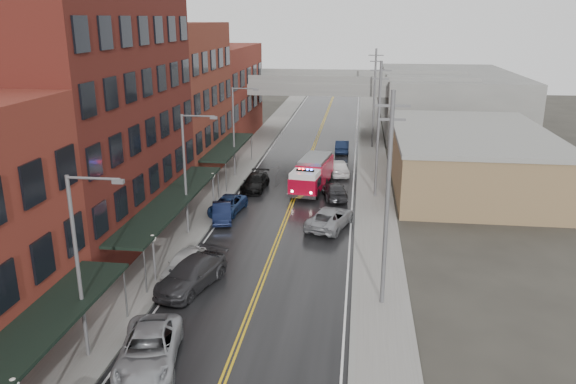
{
  "coord_description": "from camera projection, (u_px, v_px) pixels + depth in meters",
  "views": [
    {
      "loc": [
        5.59,
        -13.74,
        15.45
      ],
      "look_at": [
        0.46,
        25.91,
        3.0
      ],
      "focal_mm": 35.0,
      "sensor_mm": 36.0,
      "label": 1
    }
  ],
  "objects": [
    {
      "name": "fire_truck",
      "position": [
        312.0,
        174.0,
        52.21
      ],
      "size": [
        4.07,
        8.18,
        2.88
      ],
      "rotation": [
        0.0,
        0.0,
        -0.15
      ],
      "color": "#A2071F",
      "rests_on": "ground"
    },
    {
      "name": "parked_car_left_6",
      "position": [
        228.0,
        205.0,
        46.32
      ],
      "size": [
        2.78,
        5.0,
        1.32
      ],
      "primitive_type": "imported",
      "rotation": [
        0.0,
        0.0,
        -0.13
      ],
      "color": "navy",
      "rests_on": "ground"
    },
    {
      "name": "utility_pole_2",
      "position": [
        374.0,
        97.0,
        67.62
      ],
      "size": [
        1.8,
        0.24,
        12.0
      ],
      "color": "#59595B",
      "rests_on": "ground"
    },
    {
      "name": "parked_car_right_1",
      "position": [
        335.0,
        191.0,
        50.03
      ],
      "size": [
        2.75,
        5.04,
        1.39
      ],
      "primitive_type": "imported",
      "rotation": [
        0.0,
        0.0,
        3.32
      ],
      "color": "#2A2A2D",
      "rests_on": "ground"
    },
    {
      "name": "parked_car_right_0",
      "position": [
        330.0,
        218.0,
        43.0
      ],
      "size": [
        4.02,
        6.01,
        1.53
      ],
      "primitive_type": "imported",
      "rotation": [
        0.0,
        0.0,
        2.85
      ],
      "color": "gray",
      "rests_on": "ground"
    },
    {
      "name": "parked_car_left_4",
      "position": [
        185.0,
        263.0,
        35.2
      ],
      "size": [
        2.21,
        4.46,
        1.46
      ],
      "primitive_type": "imported",
      "rotation": [
        0.0,
        0.0,
        -0.12
      ],
      "color": "silver",
      "rests_on": "ground"
    },
    {
      "name": "street_lamp_2",
      "position": [
        236.0,
        126.0,
        55.43
      ],
      "size": [
        2.64,
        0.22,
        9.0
      ],
      "color": "#59595B",
      "rests_on": "ground"
    },
    {
      "name": "tan_building",
      "position": [
        468.0,
        160.0,
        53.47
      ],
      "size": [
        14.0,
        22.0,
        5.0
      ],
      "primitive_type": "cube",
      "color": "olive",
      "rests_on": "ground"
    },
    {
      "name": "right_far_block",
      "position": [
        447.0,
        100.0,
        81.18
      ],
      "size": [
        18.0,
        30.0,
        8.0
      ],
      "primitive_type": "cube",
      "color": "slate",
      "rests_on": "ground"
    },
    {
      "name": "road",
      "position": [
        289.0,
        212.0,
        46.7
      ],
      "size": [
        11.0,
        160.0,
        0.02
      ],
      "primitive_type": "cube",
      "color": "black",
      "rests_on": "ground"
    },
    {
      "name": "parked_car_left_2",
      "position": [
        149.0,
        349.0,
        25.91
      ],
      "size": [
        3.77,
        6.16,
        1.6
      ],
      "primitive_type": "imported",
      "rotation": [
        0.0,
        0.0,
        0.21
      ],
      "color": "#93969A",
      "rests_on": "ground"
    },
    {
      "name": "brick_building_c",
      "position": [
        170.0,
        101.0,
        56.04
      ],
      "size": [
        9.0,
        15.0,
        15.0
      ],
      "primitive_type": "cube",
      "color": "brown",
      "rests_on": "ground"
    },
    {
      "name": "street_lamp_0",
      "position": [
        82.0,
        257.0,
        25.13
      ],
      "size": [
        2.64,
        0.22,
        9.0
      ],
      "color": "#59595B",
      "rests_on": "ground"
    },
    {
      "name": "street_lamp_1",
      "position": [
        188.0,
        167.0,
        40.28
      ],
      "size": [
        2.64,
        0.22,
        9.0
      ],
      "color": "#59595B",
      "rests_on": "ground"
    },
    {
      "name": "utility_pole_0",
      "position": [
        387.0,
        198.0,
        29.74
      ],
      "size": [
        1.8,
        0.24,
        12.0
      ],
      "color": "#59595B",
      "rests_on": "ground"
    },
    {
      "name": "parked_car_right_2",
      "position": [
        339.0,
        167.0,
        57.35
      ],
      "size": [
        2.66,
        5.03,
        1.63
      ],
      "primitive_type": "imported",
      "rotation": [
        0.0,
        0.0,
        3.3
      ],
      "color": "white",
      "rests_on": "ground"
    },
    {
      "name": "awning_0",
      "position": [
        17.0,
        348.0,
        22.11
      ],
      "size": [
        2.6,
        16.0,
        3.09
      ],
      "color": "black",
      "rests_on": "ground"
    },
    {
      "name": "awning_1",
      "position": [
        173.0,
        200.0,
        40.1
      ],
      "size": [
        2.6,
        18.0,
        3.09
      ],
      "color": "black",
      "rests_on": "ground"
    },
    {
      "name": "parked_car_right_3",
      "position": [
        342.0,
        146.0,
        67.06
      ],
      "size": [
        1.66,
        4.58,
        1.5
      ],
      "primitive_type": "imported",
      "rotation": [
        0.0,
        0.0,
        3.16
      ],
      "color": "black",
      "rests_on": "ground"
    },
    {
      "name": "overpass",
      "position": [
        319.0,
        91.0,
        75.22
      ],
      "size": [
        40.0,
        10.0,
        7.5
      ],
      "color": "slate",
      "rests_on": "ground"
    },
    {
      "name": "curb_right",
      "position": [
        357.0,
        214.0,
        45.99
      ],
      "size": [
        0.3,
        160.0,
        0.15
      ],
      "primitive_type": "cube",
      "color": "gray",
      "rests_on": "ground"
    },
    {
      "name": "curb_left",
      "position": [
        223.0,
        208.0,
        47.37
      ],
      "size": [
        0.3,
        160.0,
        0.15
      ],
      "primitive_type": "cube",
      "color": "gray",
      "rests_on": "ground"
    },
    {
      "name": "parked_car_left_3",
      "position": [
        191.0,
        274.0,
        33.4
      ],
      "size": [
        3.82,
        6.13,
        1.66
      ],
      "primitive_type": "imported",
      "rotation": [
        0.0,
        0.0,
        -0.28
      ],
      "color": "#2C2B2E",
      "rests_on": "ground"
    },
    {
      "name": "parked_car_left_5",
      "position": [
        222.0,
        212.0,
        44.45
      ],
      "size": [
        2.44,
        4.41,
        1.38
      ],
      "primitive_type": "imported",
      "rotation": [
        0.0,
        0.0,
        0.25
      ],
      "color": "black",
      "rests_on": "ground"
    },
    {
      "name": "awning_2",
      "position": [
        229.0,
        147.0,
        56.67
      ],
      "size": [
        2.6,
        13.0,
        3.09
      ],
      "color": "black",
      "rests_on": "ground"
    },
    {
      "name": "globe_lamp_2",
      "position": [
        213.0,
        182.0,
        46.79
      ],
      "size": [
        0.44,
        0.44,
        3.12
      ],
      "color": "#59595B",
      "rests_on": "ground"
    },
    {
      "name": "sidewalk_right",
      "position": [
        377.0,
        215.0,
        45.78
      ],
      "size": [
        3.0,
        160.0,
        0.15
      ],
      "primitive_type": "cube",
      "color": "slate",
      "rests_on": "ground"
    },
    {
      "name": "sidewalk_left",
      "position": [
        204.0,
        207.0,
        47.57
      ],
      "size": [
        3.0,
        160.0,
        0.15
      ],
      "primitive_type": "cube",
      "color": "slate",
      "rests_on": "ground"
    },
    {
      "name": "utility_pole_1",
      "position": [
        378.0,
        128.0,
        48.68
      ],
      "size": [
        1.8,
        0.24,
        12.0
      ],
      "color": "#59595B",
      "rests_on": "ground"
    },
    {
      "name": "brick_building_b",
      "position": [
        87.0,
        115.0,
        39.02
      ],
      "size": [
        9.0,
        20.0,
        18.0
      ],
      "primitive_type": "cube",
      "color": "#501715",
      "rests_on": "ground"
    },
    {
      "name": "globe_lamp_1",
      "position": [
        153.0,
        247.0,
        33.54
      ],
      "size": [
        0.44,
        0.44,
        3.12
      ],
      "color": "#59595B",
      "rests_on": "ground"
    },
    {
      "name": "brick_building_far",
      "position": [
        215.0,
        94.0,
        73.06
      ],
      "size": [
        9.0,
        20.0,
        12.0
      ],
      "primitive_type": "cube",
      "color": "maroon",
      "rests_on": "ground"
    },
    {
      "name": "parked_car_left_7",
      "position": [
        255.0,
        182.0,
        52.5
      ],
      "size": [
        2.24,
        5.06,
        1.44
      ],
      "primitive_type": "imported",
      "rotation": [
        0.0,
        0.0,
        -0.04
      ],
      "color": "black",
      "rests_on": "ground"
    }
  ]
}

